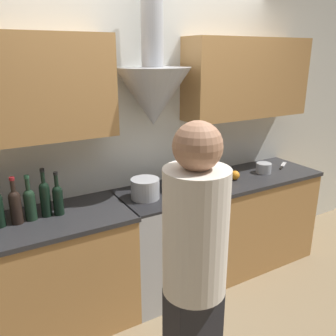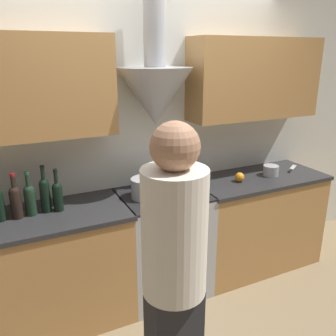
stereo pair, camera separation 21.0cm
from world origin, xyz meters
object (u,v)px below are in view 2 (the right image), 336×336
Objects in this scene: stove_range at (163,242)px; wine_bottle_3 at (16,200)px; orange_fruit at (240,177)px; wine_bottle_4 at (30,198)px; mixing_bowl at (179,186)px; saucepan at (271,170)px; stock_pot at (145,188)px; wine_bottle_6 at (58,195)px; wine_bottle_5 at (45,193)px; person_foreground_left at (174,282)px.

stove_range is 2.78× the size of wine_bottle_3.
orange_fruit is (0.74, -0.04, 0.50)m from stove_range.
wine_bottle_3 reaches higher than wine_bottle_4.
mixing_bowl is (1.17, -0.03, -0.09)m from wine_bottle_4.
saucepan reaches higher than mixing_bowl.
saucepan is (0.37, 0.01, 0.01)m from orange_fruit.
wine_bottle_3 is 1.27m from mixing_bowl.
stock_pot is 1.58× the size of saucepan.
wine_bottle_6 is (0.19, -0.01, -0.00)m from wine_bottle_4.
wine_bottle_5 reaches higher than stock_pot.
orange_fruit is at bearing -177.78° from saucepan.
wine_bottle_5 is at bearing 176.93° from orange_fruit.
stove_range is 0.52× the size of person_foreground_left.
wine_bottle_4 is (-1.01, 0.04, 0.58)m from stove_range.
orange_fruit reaches higher than mixing_bowl.
stove_range is at bearing -1.61° from wine_bottle_3.
wine_bottle_3 is at bearing 179.81° from wine_bottle_6.
wine_bottle_5 is at bearing 177.90° from saucepan.
saucepan is 1.98m from person_foreground_left.
stock_pot is at bearing -3.97° from wine_bottle_6.
stock_pot is (0.95, -0.05, -0.05)m from wine_bottle_3.
wine_bottle_6 is 1.57m from orange_fruit.
stock_pot is at bearing 74.27° from person_foreground_left.
wine_bottle_5 is (-0.91, 0.05, 0.60)m from stove_range.
wine_bottle_3 is 0.20m from wine_bottle_5.
wine_bottle_5 reaches higher than orange_fruit.
person_foreground_left reaches higher than stock_pot.
wine_bottle_6 is (0.28, -0.00, -0.01)m from wine_bottle_3.
stove_range is 2.61× the size of wine_bottle_5.
wine_bottle_6 is at bearing -3.64° from wine_bottle_4.
wine_bottle_3 is at bearing 116.79° from person_foreground_left.
wine_bottle_4 is 1.76m from orange_fruit.
wine_bottle_5 is at bearing 177.93° from mixing_bowl.
orange_fruit is at bearing 43.04° from person_foreground_left.
person_foreground_left reaches higher than saucepan.
person_foreground_left reaches higher than stove_range.
wine_bottle_5 is 1.38× the size of mixing_bowl.
wine_bottle_6 is 1.25× the size of mixing_bowl.
wine_bottle_3 is at bearing 178.53° from saucepan.
mixing_bowl is 3.05× the size of orange_fruit.
wine_bottle_3 is 0.28m from wine_bottle_6.
wine_bottle_4 is at bearing 178.17° from saucepan.
wine_bottle_3 is 1.37m from person_foreground_left.
orange_fruit is (0.90, -0.02, -0.04)m from stock_pot.
wine_bottle_5 is (0.20, 0.02, 0.01)m from wine_bottle_3.
wine_bottle_5 is at bearing 176.95° from stove_range.
stock_pot is 1.22m from person_foreground_left.
wine_bottle_5 is 1.65m from orange_fruit.
stove_range is at bearing -2.09° from wine_bottle_6.
wine_bottle_3 is 2.30× the size of saucepan.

